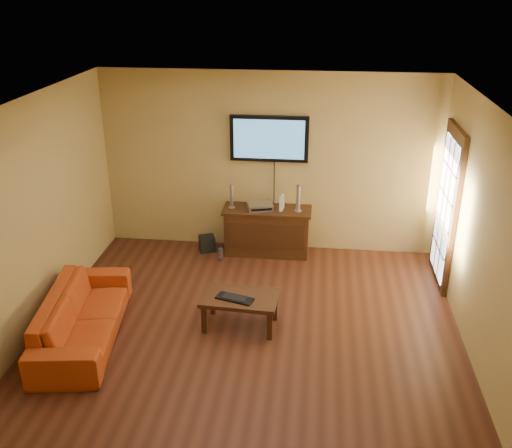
% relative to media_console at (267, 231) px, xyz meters
% --- Properties ---
extents(ground_plane, '(5.00, 5.00, 0.00)m').
position_rel_media_console_xyz_m(ground_plane, '(-0.00, -2.24, -0.36)').
color(ground_plane, '#3D1C10').
rests_on(ground_plane, ground).
extents(room_walls, '(5.00, 5.00, 5.00)m').
position_rel_media_console_xyz_m(room_walls, '(-0.00, -1.62, 1.32)').
color(room_walls, tan).
rests_on(room_walls, ground).
extents(french_door, '(0.07, 1.02, 2.22)m').
position_rel_media_console_xyz_m(french_door, '(2.45, -0.54, 0.69)').
color(french_door, black).
rests_on(french_door, ground).
extents(media_console, '(1.32, 0.50, 0.72)m').
position_rel_media_console_xyz_m(media_console, '(0.00, 0.00, 0.00)').
color(media_console, black).
rests_on(media_console, ground).
extents(television, '(1.14, 0.08, 0.68)m').
position_rel_media_console_xyz_m(television, '(-0.00, 0.21, 1.37)').
color(television, black).
rests_on(television, ground).
extents(coffee_table, '(0.93, 0.60, 0.41)m').
position_rel_media_console_xyz_m(coffee_table, '(-0.13, -2.03, -0.01)').
color(coffee_table, black).
rests_on(coffee_table, ground).
extents(sofa, '(0.86, 2.04, 0.77)m').
position_rel_media_console_xyz_m(sofa, '(-1.90, -2.47, 0.02)').
color(sofa, '#B54014').
rests_on(sofa, ground).
extents(speaker_left, '(0.10, 0.10, 0.36)m').
position_rel_media_console_xyz_m(speaker_left, '(-0.53, -0.01, 0.52)').
color(speaker_left, silver).
rests_on(speaker_left, media_console).
extents(speaker_right, '(0.11, 0.11, 0.41)m').
position_rel_media_console_xyz_m(speaker_right, '(0.46, -0.03, 0.54)').
color(speaker_right, silver).
rests_on(speaker_right, media_console).
extents(av_receiver, '(0.42, 0.35, 0.08)m').
position_rel_media_console_xyz_m(av_receiver, '(-0.10, -0.02, 0.40)').
color(av_receiver, silver).
rests_on(av_receiver, media_console).
extents(game_console, '(0.07, 0.16, 0.21)m').
position_rel_media_console_xyz_m(game_console, '(0.22, -0.00, 0.46)').
color(game_console, white).
rests_on(game_console, media_console).
extents(subwoofer, '(0.30, 0.30, 0.23)m').
position_rel_media_console_xyz_m(subwoofer, '(-0.93, -0.03, -0.25)').
color(subwoofer, black).
rests_on(subwoofer, ground).
extents(bottle, '(0.07, 0.07, 0.21)m').
position_rel_media_console_xyz_m(bottle, '(-0.66, -0.33, -0.26)').
color(bottle, white).
rests_on(bottle, ground).
extents(keyboard, '(0.47, 0.28, 0.03)m').
position_rel_media_console_xyz_m(keyboard, '(-0.18, -2.10, 0.06)').
color(keyboard, black).
rests_on(keyboard, coffee_table).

